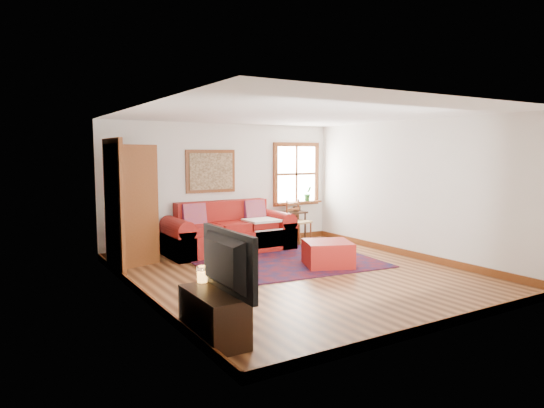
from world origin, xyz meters
TOP-DOWN VIEW (x-y plane):
  - ground at (0.00, 0.00)m, footprint 5.50×5.50m
  - room_envelope at (0.00, 0.02)m, footprint 5.04×5.54m
  - window at (1.78, 2.70)m, footprint 1.18×0.20m
  - doorway at (-2.21, 1.78)m, footprint 0.89×1.08m
  - framed_artwork at (-0.30, 2.71)m, footprint 1.05×0.07m
  - persian_rug at (0.30, 0.94)m, footprint 3.30×2.75m
  - red_leather_sofa at (-0.13, 2.27)m, footprint 2.47×1.02m
  - red_ottoman at (0.72, 0.25)m, footprint 0.99×0.99m
  - side_table at (1.52, 2.53)m, footprint 0.54×0.41m
  - ladder_back_chair at (1.48, 2.30)m, footprint 0.52×0.50m
  - media_cabinet at (-2.28, -1.72)m, footprint 0.41×0.92m
  - television at (-2.26, -1.80)m, footprint 0.15×1.11m
  - candle_hurricane at (-2.23, -1.32)m, footprint 0.12×0.12m

SIDE VIEW (x-z plane):
  - ground at x=0.00m, z-range 0.00..0.00m
  - persian_rug at x=0.30m, z-range 0.00..0.02m
  - red_ottoman at x=0.72m, z-range 0.00..0.43m
  - media_cabinet at x=-2.28m, z-range 0.00..0.50m
  - red_leather_sofa at x=-0.13m, z-range -0.16..0.80m
  - ladder_back_chair at x=1.48m, z-range 0.04..0.96m
  - side_table at x=1.52m, z-range 0.21..0.86m
  - candle_hurricane at x=-2.23m, z-range 0.50..0.68m
  - television at x=-2.26m, z-range 0.50..1.14m
  - doorway at x=-2.21m, z-range 0.00..2.14m
  - window at x=1.78m, z-range 0.62..2.00m
  - framed_artwork at x=-0.30m, z-range 1.13..1.98m
  - room_envelope at x=0.00m, z-range 0.39..2.91m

